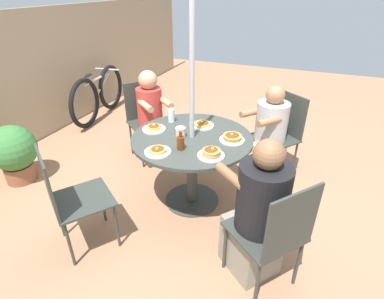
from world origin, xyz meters
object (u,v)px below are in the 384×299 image
diner_east (151,121)px  pancake_plate_e (158,151)px  pancake_plate_a (154,128)px  pancake_plate_d (211,153)px  potted_shrub (14,151)px  patio_chair_north (280,130)px  pancake_plate_c (232,138)px  patio_chair_south (69,195)px  drinking_glass_a (171,115)px  coffee_cup (181,132)px  patio_chair_west (275,231)px  diner_north (268,138)px  diner_west (257,217)px  syrup_bottle (181,142)px  patio_table (192,150)px  pancake_plate_b (203,125)px  bicycle (99,94)px  patio_chair_east (146,116)px

diner_east → pancake_plate_e: size_ratio=5.04×
pancake_plate_a → pancake_plate_d: size_ratio=1.00×
potted_shrub → patio_chair_north: bearing=-64.0°
pancake_plate_c → potted_shrub: bearing=101.4°
patio_chair_south → pancake_plate_e: patio_chair_south is taller
drinking_glass_a → coffee_cup: bearing=-140.9°
diner_east → pancake_plate_d: (-0.86, -1.05, 0.23)m
patio_chair_west → drinking_glass_a: (0.97, 1.23, 0.27)m
drinking_glass_a → diner_north: bearing=-60.9°
pancake_plate_c → coffee_cup: bearing=103.3°
patio_chair_west → potted_shrub: (0.32, 2.86, -0.16)m
patio_chair_west → pancake_plate_e: patio_chair_west is taller
diner_north → diner_east: diner_east is taller
patio_chair_south → pancake_plate_d: bearing=70.5°
diner_west → syrup_bottle: (0.35, 0.75, 0.28)m
patio_table → pancake_plate_d: size_ratio=5.00×
pancake_plate_b → bicycle: pancake_plate_b is taller
pancake_plate_c → potted_shrub: pancake_plate_c is taller
patio_table → coffee_cup: coffee_cup is taller
patio_chair_north → drinking_glass_a: bearing=70.6°
patio_chair_east → bicycle: size_ratio=0.60×
diner_north → patio_chair_west: diner_north is taller
patio_chair_north → diner_north: bearing=90.0°
patio_table → pancake_plate_c: pancake_plate_c is taller
diner_west → patio_table: bearing=90.0°
patio_chair_east → drinking_glass_a: bearing=89.5°
pancake_plate_b → pancake_plate_e: size_ratio=1.00×
patio_chair_south → pancake_plate_c: size_ratio=4.17×
patio_table → patio_chair_west: (-0.72, -0.90, -0.06)m
patio_table → pancake_plate_d: 0.43m
patio_table → pancake_plate_b: (0.26, -0.01, 0.16)m
diner_west → potted_shrub: size_ratio=1.73×
syrup_bottle → pancake_plate_b: bearing=-0.6°
diner_east → patio_chair_west: diner_east is taller
coffee_cup → patio_chair_west: bearing=-124.3°
patio_table → diner_north: bearing=-38.2°
patio_chair_north → diner_east: (-0.31, 1.49, -0.00)m
pancake_plate_a → pancake_plate_c: 0.77m
diner_north → patio_chair_west: size_ratio=1.15×
pancake_plate_c → pancake_plate_d: size_ratio=1.00×
patio_chair_east → potted_shrub: size_ratio=1.41×
patio_chair_north → diner_west: diner_west is taller
pancake_plate_c → pancake_plate_a: bearing=95.0°
bicycle → patio_chair_north: bearing=-109.2°
diner_west → pancake_plate_c: 0.82m
diner_north → coffee_cup: 1.11m
diner_east → bicycle: size_ratio=0.72×
patio_chair_east → syrup_bottle: size_ratio=5.60×
patio_chair_north → pancake_plate_c: bearing=105.7°
diner_east → pancake_plate_a: size_ratio=5.04×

